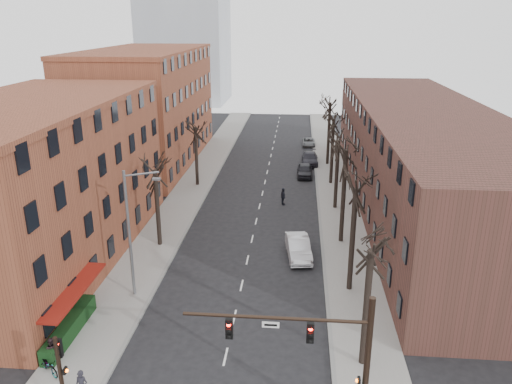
% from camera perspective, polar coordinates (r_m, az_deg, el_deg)
% --- Properties ---
extents(sidewalk_left, '(4.00, 90.00, 0.15)m').
position_cam_1_polar(sidewalk_left, '(58.39, -6.89, 1.12)').
color(sidewalk_left, gray).
rests_on(sidewalk_left, ground).
extents(sidewalk_right, '(4.00, 90.00, 0.15)m').
position_cam_1_polar(sidewalk_right, '(57.35, 8.97, 0.69)').
color(sidewalk_right, gray).
rests_on(sidewalk_right, ground).
extents(building_left_near, '(12.00, 26.00, 12.00)m').
position_cam_1_polar(building_left_near, '(41.38, -23.82, 0.57)').
color(building_left_near, brown).
rests_on(building_left_near, ground).
extents(building_left_far, '(12.00, 28.00, 14.00)m').
position_cam_1_polar(building_left_far, '(67.22, -12.35, 9.30)').
color(building_left_far, brown).
rests_on(building_left_far, ground).
extents(building_right, '(12.00, 50.00, 10.00)m').
position_cam_1_polar(building_right, '(52.44, 18.35, 3.79)').
color(building_right, '#4C2A23').
rests_on(building_right, ground).
extents(awning_left, '(1.20, 7.00, 0.15)m').
position_cam_1_polar(awning_left, '(33.75, -19.50, -14.40)').
color(awning_left, maroon).
rests_on(awning_left, ground).
extents(hedge, '(0.80, 6.00, 1.00)m').
position_cam_1_polar(hedge, '(32.70, -20.51, -14.35)').
color(hedge, '#123615').
rests_on(hedge, sidewalk_left).
extents(tree_right_a, '(5.20, 5.20, 10.00)m').
position_cam_1_polar(tree_right_a, '(29.73, 11.99, -18.71)').
color(tree_right_a, black).
rests_on(tree_right_a, ground).
extents(tree_right_b, '(5.20, 5.20, 10.80)m').
position_cam_1_polar(tree_right_b, '(36.34, 10.57, -10.97)').
color(tree_right_b, black).
rests_on(tree_right_b, ground).
extents(tree_right_c, '(5.20, 5.20, 11.60)m').
position_cam_1_polar(tree_right_c, '(43.42, 9.64, -5.67)').
color(tree_right_c, black).
rests_on(tree_right_c, ground).
extents(tree_right_d, '(5.20, 5.20, 10.00)m').
position_cam_1_polar(tree_right_d, '(50.77, 8.99, -1.88)').
color(tree_right_d, black).
rests_on(tree_right_d, ground).
extents(tree_right_e, '(5.20, 5.20, 10.80)m').
position_cam_1_polar(tree_right_e, '(58.30, 8.51, 0.94)').
color(tree_right_e, black).
rests_on(tree_right_e, ground).
extents(tree_right_f, '(5.20, 5.20, 11.60)m').
position_cam_1_polar(tree_right_f, '(65.93, 8.14, 3.11)').
color(tree_right_f, black).
rests_on(tree_right_f, ground).
extents(tree_left_a, '(5.20, 5.20, 9.50)m').
position_cam_1_polar(tree_left_a, '(42.97, -10.90, -6.03)').
color(tree_left_a, black).
rests_on(tree_left_a, ground).
extents(tree_left_b, '(5.20, 5.20, 9.50)m').
position_cam_1_polar(tree_left_b, '(57.41, -6.69, 0.73)').
color(tree_left_b, black).
rests_on(tree_left_b, ground).
extents(signal_mast_arm, '(8.14, 0.30, 7.20)m').
position_cam_1_polar(signal_mast_arm, '(22.90, 8.63, -17.69)').
color(signal_mast_arm, black).
rests_on(signal_mast_arm, ground).
extents(signal_pole_left, '(0.47, 0.44, 4.40)m').
position_cam_1_polar(signal_pole_left, '(26.28, -21.44, -18.35)').
color(signal_pole_left, black).
rests_on(signal_pole_left, ground).
extents(streetlight, '(2.45, 0.22, 9.03)m').
position_cam_1_polar(streetlight, '(33.84, -14.07, -4.10)').
color(streetlight, slate).
rests_on(streetlight, ground).
extents(silver_sedan, '(2.34, 5.08, 1.61)m').
position_cam_1_polar(silver_sedan, '(40.12, 4.87, -6.34)').
color(silver_sedan, silver).
rests_on(silver_sedan, ground).
extents(parked_car_near, '(1.81, 4.41, 1.50)m').
position_cam_1_polar(parked_car_near, '(60.46, 5.58, 2.47)').
color(parked_car_near, black).
rests_on(parked_car_near, ground).
extents(parked_car_mid, '(2.14, 5.17, 1.50)m').
position_cam_1_polar(parked_car_mid, '(65.75, 6.16, 3.83)').
color(parked_car_mid, black).
rests_on(parked_car_mid, ground).
extents(parked_car_far, '(1.88, 4.04, 1.12)m').
position_cam_1_polar(parked_car_far, '(75.44, 6.04, 5.68)').
color(parked_car_far, '#575B5F').
rests_on(parked_car_far, ground).
extents(pedestrian_b, '(0.85, 0.72, 1.54)m').
position_cam_1_polar(pedestrian_b, '(30.72, -22.35, -16.38)').
color(pedestrian_b, black).
rests_on(pedestrian_b, sidewalk_left).
extents(pedestrian_crossing, '(0.80, 1.15, 1.82)m').
position_cam_1_polar(pedestrian_crossing, '(50.91, 3.11, -0.52)').
color(pedestrian_crossing, black).
rests_on(pedestrian_crossing, ground).
extents(bicycle, '(1.80, 1.54, 0.93)m').
position_cam_1_polar(bicycle, '(30.18, -22.60, -17.83)').
color(bicycle, gray).
rests_on(bicycle, sidewalk_left).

